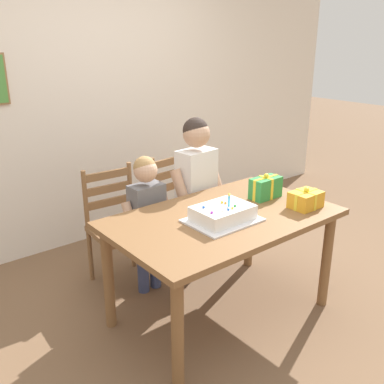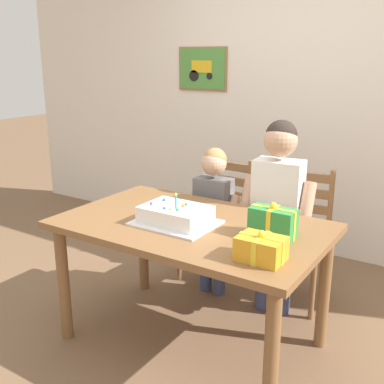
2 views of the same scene
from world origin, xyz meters
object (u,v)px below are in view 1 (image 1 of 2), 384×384
object	(u,v)px
dining_table	(223,229)
child_younger	(147,212)
chair_left	(119,227)
chair_right	(182,208)
gift_box_red_large	(266,188)
gift_box_beside_cake	(306,200)
birthday_cake	(223,214)
child_older	(196,182)

from	to	relation	value
dining_table	child_younger	distance (m)	0.63
chair_left	chair_right	world-z (taller)	same
gift_box_red_large	gift_box_beside_cake	world-z (taller)	gift_box_red_large
dining_table	birthday_cake	distance (m)	0.17
chair_right	dining_table	bearing A→B (deg)	-110.22
gift_box_beside_cake	chair_left	world-z (taller)	chair_left
gift_box_beside_cake	child_younger	xyz separation A→B (m)	(-0.74, 0.84, -0.17)
gift_box_beside_cake	birthday_cake	bearing A→B (deg)	163.13
child_older	gift_box_beside_cake	bearing A→B (deg)	-72.11
gift_box_red_large	child_younger	size ratio (longest dim) A/B	0.22
dining_table	gift_box_beside_cake	world-z (taller)	gift_box_beside_cake
gift_box_beside_cake	child_younger	distance (m)	1.13
gift_box_red_large	chair_left	bearing A→B (deg)	134.41
gift_box_red_large	child_younger	xyz separation A→B (m)	(-0.67, 0.54, -0.19)
gift_box_red_large	chair_right	xyz separation A→B (m)	(-0.15, 0.79, -0.37)
gift_box_red_large	child_younger	distance (m)	0.88
gift_box_beside_cake	child_younger	size ratio (longest dim) A/B	0.20
chair_right	child_younger	world-z (taller)	child_younger
child_older	chair_right	bearing A→B (deg)	79.45
chair_right	child_older	xyz separation A→B (m)	(-0.05, -0.25, 0.31)
birthday_cake	chair_left	size ratio (longest dim) A/B	0.48
gift_box_red_large	gift_box_beside_cake	bearing A→B (deg)	-76.39
dining_table	child_older	distance (m)	0.66
birthday_cake	gift_box_red_large	size ratio (longest dim) A/B	1.85
chair_left	child_older	xyz separation A→B (m)	(0.57, -0.25, 0.31)
child_younger	chair_right	bearing A→B (deg)	25.84
gift_box_red_large	chair_left	distance (m)	1.16
dining_table	chair_right	world-z (taller)	chair_right
dining_table	birthday_cake	world-z (taller)	birthday_cake
gift_box_red_large	chair_right	bearing A→B (deg)	100.89
gift_box_beside_cake	dining_table	bearing A→B (deg)	155.16
dining_table	chair_right	size ratio (longest dim) A/B	1.62
gift_box_red_large	chair_right	distance (m)	0.88
dining_table	chair_left	bearing A→B (deg)	110.32
birthday_cake	child_older	size ratio (longest dim) A/B	0.34
gift_box_beside_cake	child_older	xyz separation A→B (m)	(-0.27, 0.84, -0.03)
chair_right	child_younger	distance (m)	0.60
birthday_cake	child_younger	bearing A→B (deg)	101.98
chair_right	child_older	world-z (taller)	child_older
chair_right	child_older	size ratio (longest dim) A/B	0.72
birthday_cake	child_younger	xyz separation A→B (m)	(-0.14, 0.66, -0.16)
gift_box_red_large	dining_table	bearing A→B (deg)	-173.55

